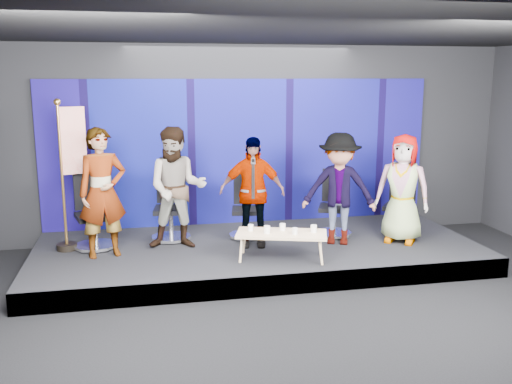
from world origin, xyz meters
TOP-DOWN VIEW (x-y plane):
  - ground at (0.00, 0.00)m, footprint 10.00×10.00m
  - room_walls at (0.00, 0.00)m, footprint 10.02×8.02m
  - riser at (0.00, 2.50)m, footprint 7.00×3.00m
  - backdrop at (0.00, 3.95)m, footprint 7.00×0.08m
  - chair_a at (-2.55, 2.85)m, footprint 0.82×0.82m
  - panelist_a at (-2.36, 2.37)m, footprint 0.80×0.62m
  - chair_b at (-1.33, 3.08)m, footprint 0.74×0.74m
  - panelist_b at (-1.26, 2.57)m, footprint 1.01×0.84m
  - chair_c at (-0.09, 2.95)m, footprint 0.71×0.71m
  - panelist_c at (-0.10, 2.44)m, footprint 1.08×0.61m
  - chair_d at (1.38, 2.77)m, footprint 0.81×0.81m
  - panelist_d at (1.28, 2.27)m, footprint 1.32×1.06m
  - chair_e at (2.51, 2.63)m, footprint 0.85×0.85m
  - panelist_e at (2.31, 2.16)m, footprint 1.02×0.95m
  - coffee_table at (0.19, 1.67)m, footprint 1.41×0.92m
  - mug_a at (-0.24, 1.87)m, footprint 0.08×0.08m
  - mug_b at (-0.03, 1.68)m, footprint 0.09×0.09m
  - mug_c at (0.23, 1.79)m, footprint 0.09×0.09m
  - mug_d at (0.35, 1.54)m, footprint 0.08×0.08m
  - mug_e at (0.65, 1.60)m, footprint 0.09×0.09m
  - flag_stand at (-2.85, 2.81)m, footprint 0.53×0.31m

SIDE VIEW (x-z plane):
  - ground at x=0.00m, z-range 0.00..0.00m
  - riser at x=0.00m, z-range 0.00..0.30m
  - chair_c at x=-0.09m, z-range 0.12..1.19m
  - chair_e at x=2.51m, z-range 0.11..1.20m
  - chair_d at x=1.38m, z-range 0.11..1.21m
  - coffee_table at x=0.19m, z-range 0.47..0.87m
  - chair_b at x=-1.33m, z-range 0.10..1.27m
  - chair_a at x=-2.55m, z-range 0.10..1.29m
  - mug_a at x=-0.24m, z-range 0.70..0.80m
  - mug_d at x=0.35m, z-range 0.70..0.80m
  - mug_c at x=0.23m, z-range 0.70..0.80m
  - mug_e at x=0.65m, z-range 0.70..0.81m
  - mug_b at x=-0.03m, z-range 0.70..0.81m
  - panelist_c at x=-0.10m, z-range 0.30..2.04m
  - panelist_e at x=2.31m, z-range 0.30..2.05m
  - panelist_d at x=1.28m, z-range 0.30..2.09m
  - panelist_b at x=-1.26m, z-range 0.30..2.20m
  - panelist_a at x=-2.36m, z-range 0.30..2.23m
  - flag_stand at x=-2.85m, z-range 0.37..2.70m
  - backdrop at x=0.00m, z-range 0.30..2.90m
  - room_walls at x=0.00m, z-range 0.67..4.18m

